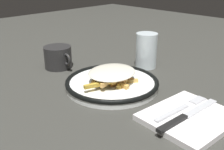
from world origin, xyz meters
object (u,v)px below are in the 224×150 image
(napkin, at_px, (189,118))
(water_glass, at_px, (146,50))
(fries_heap, at_px, (112,75))
(fork, at_px, (181,108))
(plate, at_px, (112,83))
(coffee_mug, at_px, (58,57))
(knife, at_px, (184,117))

(napkin, height_order, water_glass, water_glass)
(fries_heap, xyz_separation_m, fork, (0.22, 0.01, -0.02))
(plate, height_order, fries_heap, fries_heap)
(napkin, distance_m, coffee_mug, 0.49)
(knife, height_order, coffee_mug, coffee_mug)
(knife, bearing_deg, water_glass, 141.75)
(plate, xyz_separation_m, coffee_mug, (-0.24, -0.01, 0.02))
(napkin, height_order, coffee_mug, coffee_mug)
(fries_heap, distance_m, fork, 0.22)
(napkin, bearing_deg, knife, -93.87)
(water_glass, bearing_deg, plate, -78.89)
(coffee_mug, bearing_deg, fries_heap, 2.63)
(plate, distance_m, knife, 0.25)
(fork, bearing_deg, knife, -50.44)
(knife, bearing_deg, napkin, 86.13)
(napkin, bearing_deg, water_glass, 144.28)
(fork, relative_size, coffee_mug, 1.52)
(water_glass, distance_m, coffee_mug, 0.30)
(water_glass, bearing_deg, knife, -38.25)
(napkin, bearing_deg, fork, 155.69)
(fork, xyz_separation_m, coffee_mug, (-0.46, -0.02, 0.02))
(coffee_mug, bearing_deg, water_glass, 46.66)
(fries_heap, height_order, water_glass, water_glass)
(fork, relative_size, water_glass, 1.51)
(fork, xyz_separation_m, knife, (0.03, -0.03, 0.00))
(fries_heap, distance_m, coffee_mug, 0.25)
(coffee_mug, bearing_deg, knife, -0.99)
(plate, height_order, water_glass, water_glass)
(water_glass, bearing_deg, coffee_mug, -133.34)
(plate, relative_size, water_glass, 2.27)
(napkin, bearing_deg, fries_heap, 179.80)
(plate, xyz_separation_m, fork, (0.22, 0.01, 0.00))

